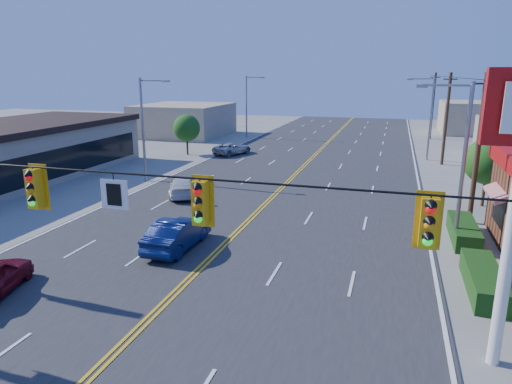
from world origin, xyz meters
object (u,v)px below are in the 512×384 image
(car_blue, at_px, (178,234))
(car_white, at_px, (183,187))
(car_silver, at_px, (232,149))
(signal_span, at_px, (72,212))

(car_blue, bearing_deg, car_white, -65.19)
(car_blue, bearing_deg, car_silver, -75.38)
(signal_span, relative_size, car_silver, 5.45)
(signal_span, distance_m, car_silver, 36.49)
(car_blue, distance_m, car_white, 9.95)
(car_white, xyz_separation_m, car_silver, (-2.35, 16.71, -0.03))
(signal_span, height_order, car_blue, signal_span)
(car_blue, xyz_separation_m, car_white, (-4.07, 9.07, -0.10))
(car_blue, bearing_deg, signal_span, 101.85)
(car_white, bearing_deg, signal_span, 84.29)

